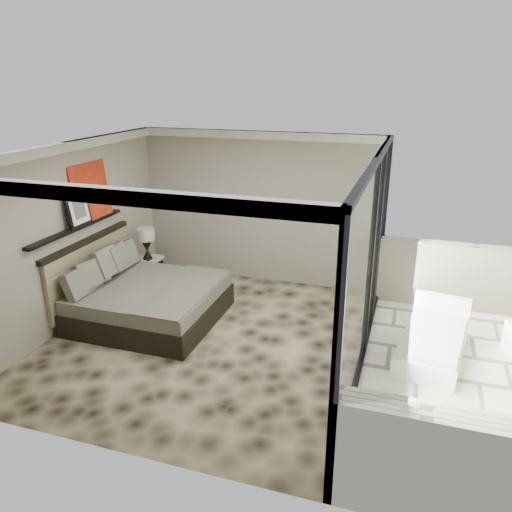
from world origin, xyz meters
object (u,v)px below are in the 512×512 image
(nightstand, at_px, (148,272))
(bed, at_px, (144,298))
(table_lamp, at_px, (146,239))
(lounger, at_px, (433,342))

(nightstand, bearing_deg, bed, -69.15)
(bed, xyz_separation_m, table_lamp, (-0.63, 1.25, 0.54))
(nightstand, height_order, table_lamp, table_lamp)
(bed, bearing_deg, nightstand, 117.52)
(lounger, bearing_deg, bed, -167.86)
(nightstand, distance_m, table_lamp, 0.66)
(table_lamp, bearing_deg, lounger, -11.10)
(bed, bearing_deg, lounger, 3.43)
(bed, relative_size, nightstand, 4.61)
(table_lamp, distance_m, lounger, 5.18)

